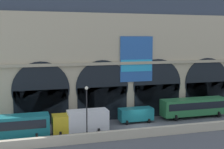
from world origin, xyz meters
name	(u,v)px	position (x,y,z in m)	size (l,w,h in m)	color
ground_plane	(142,127)	(0.00, 0.00, 0.00)	(200.00, 200.00, 0.00)	#54565B
quay_parapet_wall	(155,132)	(0.00, -4.38, 0.59)	(90.00, 0.70, 1.17)	beige
station_building	(125,57)	(0.02, 7.98, 9.76)	(48.23, 6.40, 19.98)	#BCAD8C
bus_west	(4,127)	(-18.84, -0.75, 1.78)	(11.00, 3.25, 3.10)	#19727A
box_truck_midwest	(81,121)	(-9.05, -0.51, 1.70)	(7.50, 2.91, 3.12)	gold
van_center	(136,114)	(-0.02, 2.46, 1.25)	(5.20, 2.48, 2.20)	#19727A
bus_mideast	(194,107)	(10.01, 2.48, 1.78)	(11.00, 3.25, 3.10)	#2D7A42
street_lamp_quayside	(87,106)	(-8.90, -3.58, 4.41)	(0.44, 0.44, 6.90)	black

